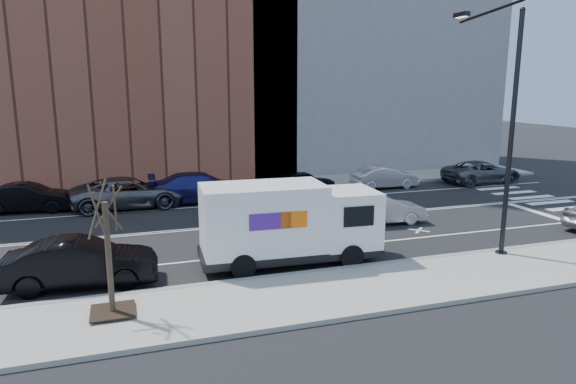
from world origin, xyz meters
TOP-DOWN VIEW (x-y plane):
  - ground at (0.00, 0.00)m, footprint 120.00×120.00m
  - sidewalk_near at (0.00, -8.80)m, footprint 44.00×3.60m
  - sidewalk_far at (0.00, 8.80)m, footprint 44.00×3.60m
  - curb_near at (0.00, -7.00)m, footprint 44.00×0.25m
  - curb_far at (0.00, 7.00)m, footprint 44.00×0.25m
  - crosswalk at (16.00, 0.00)m, footprint 3.00×14.00m
  - road_markings at (0.00, 0.00)m, footprint 40.00×8.60m
  - bldg_brick at (-8.00, 15.60)m, footprint 26.00×10.00m
  - streetlight at (7.00, -6.91)m, footprint 0.44×4.02m
  - street_tree at (-7.00, -8.40)m, footprint 1.20×1.20m
  - fedex_van at (-0.92, -5.60)m, footprint 6.63×2.58m
  - far_parked_b at (-11.20, 5.96)m, footprint 4.65×2.09m
  - far_parked_c at (-6.26, 5.31)m, footprint 6.02×3.05m
  - far_parked_d at (-2.40, 5.51)m, footprint 5.75×2.48m
  - far_parked_e at (3.74, 5.92)m, footprint 4.19×2.03m
  - far_parked_f at (9.22, 5.83)m, footprint 4.24×1.51m
  - far_parked_g at (16.22, 5.41)m, footprint 5.39×2.64m
  - driving_sedan at (4.98, -1.71)m, footprint 4.18×1.71m
  - near_parked_rear_a at (-7.95, -5.58)m, footprint 4.87×2.00m

SIDE VIEW (x-z plane):
  - ground at x=0.00m, z-range 0.00..0.00m
  - crosswalk at x=16.00m, z-range 0.00..0.01m
  - road_markings at x=0.00m, z-range 0.00..0.01m
  - sidewalk_near at x=0.00m, z-range 0.00..0.15m
  - sidewalk_far at x=0.00m, z-range 0.00..0.15m
  - curb_near at x=0.00m, z-range 0.00..0.17m
  - curb_far at x=0.00m, z-range 0.00..0.17m
  - driving_sedan at x=4.98m, z-range 0.00..1.35m
  - far_parked_e at x=3.74m, z-range 0.00..1.38m
  - far_parked_f at x=9.22m, z-range 0.00..1.39m
  - far_parked_g at x=16.22m, z-range 0.00..1.47m
  - far_parked_b at x=-11.20m, z-range 0.00..1.48m
  - near_parked_rear_a at x=-7.95m, z-range 0.00..1.57m
  - far_parked_c at x=-6.26m, z-range 0.00..1.63m
  - far_parked_d at x=-2.40m, z-range 0.00..1.65m
  - street_tree at x=-7.00m, z-range -0.42..3.33m
  - fedex_van at x=-0.92m, z-range 0.07..3.05m
  - streetlight at x=7.00m, z-range 0.41..9.75m
  - bldg_brick at x=-8.00m, z-range 0.00..22.00m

